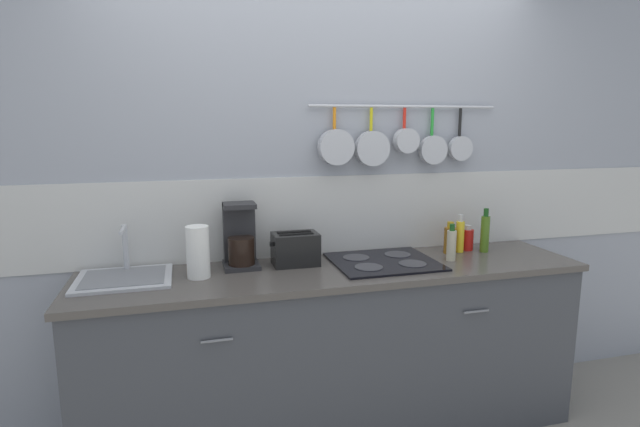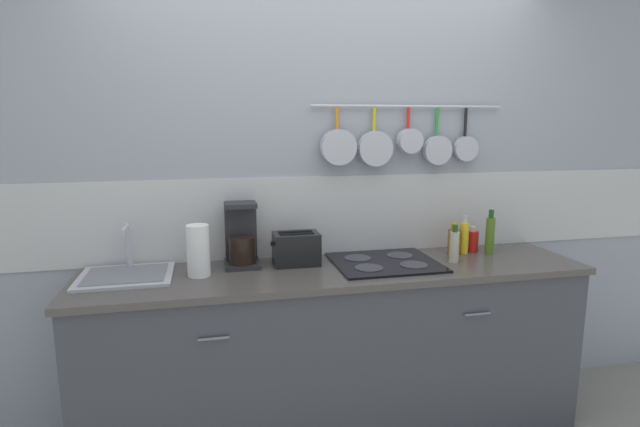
# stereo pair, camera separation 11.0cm
# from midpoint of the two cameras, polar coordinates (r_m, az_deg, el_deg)

# --- Properties ---
(wall_back) EXTENTS (7.20, 0.15, 2.60)m
(wall_back) POSITION_cam_midpoint_polar(r_m,az_deg,el_deg) (2.86, -0.93, 2.16)
(wall_back) COLOR #999EA8
(wall_back) RESTS_ON ground_plane
(cabinet_base) EXTENTS (2.60, 0.57, 0.90)m
(cabinet_base) POSITION_cam_midpoint_polar(r_m,az_deg,el_deg) (2.80, 0.85, -15.87)
(cabinet_base) COLOR #3F4247
(cabinet_base) RESTS_ON ground_plane
(countertop) EXTENTS (2.64, 0.59, 0.03)m
(countertop) POSITION_cam_midpoint_polar(r_m,az_deg,el_deg) (2.62, 0.88, -6.66)
(countertop) COLOR #4C4742
(countertop) RESTS_ON cabinet_base
(sink_basin) EXTENTS (0.44, 0.38, 0.24)m
(sink_basin) POSITION_cam_midpoint_polar(r_m,az_deg,el_deg) (2.63, -22.60, -6.59)
(sink_basin) COLOR #B7BABF
(sink_basin) RESTS_ON countertop
(paper_towel_roll) EXTENTS (0.11, 0.11, 0.26)m
(paper_towel_roll) POSITION_cam_midpoint_polar(r_m,az_deg,el_deg) (2.52, -15.00, -4.28)
(paper_towel_roll) COLOR white
(paper_towel_roll) RESTS_ON countertop
(coffee_maker) EXTENTS (0.18, 0.19, 0.34)m
(coffee_maker) POSITION_cam_midpoint_polar(r_m,az_deg,el_deg) (2.67, -10.28, -3.09)
(coffee_maker) COLOR #262628
(coffee_maker) RESTS_ON countertop
(toaster) EXTENTS (0.26, 0.16, 0.18)m
(toaster) POSITION_cam_midpoint_polar(r_m,az_deg,el_deg) (2.67, -4.01, -4.06)
(toaster) COLOR black
(toaster) RESTS_ON countertop
(cooktop) EXTENTS (0.55, 0.49, 0.01)m
(cooktop) POSITION_cam_midpoint_polar(r_m,az_deg,el_deg) (2.74, 6.16, -5.49)
(cooktop) COLOR black
(cooktop) RESTS_ON countertop
(bottle_vinegar) EXTENTS (0.05, 0.05, 0.21)m
(bottle_vinegar) POSITION_cam_midpoint_polar(r_m,az_deg,el_deg) (2.82, 13.72, -3.46)
(bottle_vinegar) COLOR #BFB799
(bottle_vinegar) RESTS_ON countertop
(bottle_olive_oil) EXTENTS (0.07, 0.07, 0.19)m
(bottle_olive_oil) POSITION_cam_midpoint_polar(r_m,az_deg,el_deg) (2.98, 13.60, -2.90)
(bottle_olive_oil) COLOR #8C5919
(bottle_olive_oil) RESTS_ON countertop
(bottle_cooking_wine) EXTENTS (0.05, 0.05, 0.22)m
(bottle_cooking_wine) POSITION_cam_midpoint_polar(r_m,az_deg,el_deg) (3.02, 14.70, -2.46)
(bottle_cooking_wine) COLOR yellow
(bottle_cooking_wine) RESTS_ON countertop
(bottle_dish_soap) EXTENTS (0.07, 0.07, 0.15)m
(bottle_dish_soap) POSITION_cam_midpoint_polar(r_m,az_deg,el_deg) (3.09, 15.54, -2.83)
(bottle_dish_soap) COLOR red
(bottle_dish_soap) RESTS_ON countertop
(bottle_sesame_oil) EXTENTS (0.05, 0.05, 0.26)m
(bottle_sesame_oil) POSITION_cam_midpoint_polar(r_m,az_deg,el_deg) (3.06, 17.36, -2.12)
(bottle_sesame_oil) COLOR #4C721E
(bottle_sesame_oil) RESTS_ON countertop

